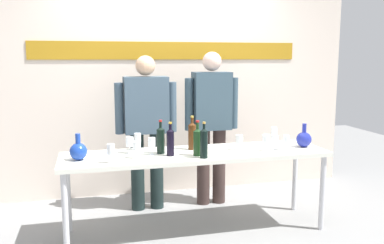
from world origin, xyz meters
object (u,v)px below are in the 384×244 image
(decanter_blue_right, at_px, (304,139))
(wine_bottle_3, at_px, (170,141))
(wine_glass_left_1, at_px, (152,142))
(wine_glass_left_3, at_px, (130,142))
(wine_glass_right_0, at_px, (275,139))
(wine_glass_right_1, at_px, (286,140))
(presenter_right, at_px, (212,119))
(wine_glass_left_0, at_px, (111,150))
(display_table, at_px, (196,159))
(wine_bottle_4, at_px, (204,142))
(wine_bottle_2, at_px, (161,139))
(wine_bottle_0, at_px, (197,141))
(wine_glass_right_4, at_px, (266,139))
(decanter_blue_left, at_px, (78,151))
(wine_bottle_1, at_px, (192,135))
(presenter_left, at_px, (146,122))
(wine_glass_left_2, at_px, (137,146))
(wine_glass_right_3, at_px, (239,140))
(wine_glass_right_2, at_px, (274,132))
(wine_glass_left_4, at_px, (138,138))

(decanter_blue_right, xyz_separation_m, wine_bottle_3, (-1.31, -0.04, 0.05))
(wine_glass_left_1, xyz_separation_m, wine_glass_left_3, (-0.18, 0.11, -0.01))
(decanter_blue_right, height_order, wine_glass_right_0, decanter_blue_right)
(wine_glass_right_1, bearing_deg, presenter_right, 120.24)
(wine_glass_left_0, bearing_deg, display_table, 14.64)
(wine_bottle_4, height_order, wine_glass_left_0, wine_bottle_4)
(wine_bottle_2, bearing_deg, wine_glass_right_0, -5.61)
(wine_bottle_0, xyz_separation_m, wine_bottle_4, (0.03, -0.10, 0.01))
(wine_glass_right_4, bearing_deg, display_table, 171.70)
(decanter_blue_left, xyz_separation_m, presenter_right, (1.38, 0.72, 0.12))
(display_table, bearing_deg, wine_glass_right_1, -8.79)
(wine_bottle_1, bearing_deg, wine_bottle_3, -141.60)
(presenter_left, height_order, wine_glass_right_0, presenter_left)
(wine_glass_left_2, height_order, wine_glass_right_3, wine_glass_left_2)
(wine_bottle_2, relative_size, wine_glass_right_4, 2.01)
(presenter_left, relative_size, wine_glass_left_0, 10.31)
(wine_bottle_4, relative_size, wine_glass_right_3, 2.19)
(decanter_blue_right, height_order, wine_glass_left_0, decanter_blue_right)
(wine_bottle_1, relative_size, wine_bottle_2, 1.05)
(decanter_blue_left, height_order, wine_glass_right_1, decanter_blue_left)
(presenter_right, xyz_separation_m, wine_glass_left_0, (-1.12, -0.89, -0.09))
(wine_glass_left_2, bearing_deg, wine_glass_left_0, -154.34)
(decanter_blue_left, bearing_deg, wine_glass_left_2, -6.99)
(presenter_right, distance_m, wine_glass_left_3, 1.11)
(wine_glass_left_1, relative_size, wine_glass_left_2, 1.07)
(wine_glass_left_0, bearing_deg, wine_glass_left_1, 28.44)
(display_table, distance_m, wine_glass_right_0, 0.76)
(wine_glass_left_2, relative_size, wine_glass_right_2, 0.89)
(wine_bottle_0, bearing_deg, presenter_right, 65.22)
(wine_bottle_3, xyz_separation_m, wine_glass_left_4, (-0.25, 0.30, -0.02))
(presenter_right, relative_size, wine_glass_left_4, 10.44)
(decanter_blue_left, distance_m, wine_glass_left_4, 0.59)
(presenter_right, xyz_separation_m, wine_bottle_3, (-0.60, -0.76, -0.07))
(wine_bottle_2, relative_size, wine_bottle_3, 1.01)
(decanter_blue_right, height_order, wine_glass_right_2, decanter_blue_right)
(wine_bottle_0, distance_m, wine_bottle_2, 0.34)
(wine_bottle_0, height_order, wine_glass_right_3, wine_bottle_0)
(decanter_blue_right, distance_m, wine_bottle_4, 1.07)
(wine_bottle_1, bearing_deg, wine_glass_left_1, -162.61)
(presenter_left, height_order, wine_glass_left_3, presenter_left)
(display_table, bearing_deg, wine_glass_left_4, 155.65)
(wine_bottle_3, relative_size, wine_glass_right_0, 2.20)
(wine_glass_left_3, bearing_deg, wine_bottle_3, -28.30)
(wine_bottle_0, bearing_deg, wine_bottle_2, 150.92)
(wine_glass_right_3, height_order, wine_glass_right_4, wine_glass_right_4)
(presenter_right, xyz_separation_m, wine_bottle_2, (-0.67, -0.65, -0.07))
(wine_glass_left_0, bearing_deg, wine_bottle_4, -1.75)
(wine_glass_left_3, height_order, wine_glass_left_4, wine_glass_left_4)
(decanter_blue_left, xyz_separation_m, wine_bottle_0, (1.01, -0.09, 0.05))
(wine_glass_right_3, bearing_deg, presenter_right, 94.51)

